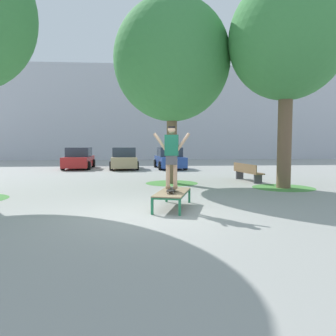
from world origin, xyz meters
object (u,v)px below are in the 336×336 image
object	(u,v)px
tree_mid_back	(172,60)
car_tan	(124,159)
skateboard	(172,189)
skater	(172,153)
tree_near_right	(287,40)
skate_box	(172,193)
park_bench	(247,172)
car_blue	(170,159)
car_red	(79,159)

from	to	relation	value
tree_mid_back	car_tan	distance (m)	10.19
car_tan	skateboard	bearing A→B (deg)	-82.14
skater	tree_near_right	bearing A→B (deg)	38.80
tree_mid_back	car_tan	bearing A→B (deg)	106.41
skateboard	car_tan	world-z (taller)	car_tan
skate_box	skater	bearing A→B (deg)	-105.84
park_bench	skate_box	bearing A→B (deg)	-123.66
skateboard	car_blue	bearing A→B (deg)	85.24
skater	car_red	xyz separation A→B (m)	(-5.21, 14.98, -0.84)
skate_box	skateboard	world-z (taller)	skateboard
skate_box	skater	xyz separation A→B (m)	(-0.04, -0.13, 1.12)
tree_near_right	skater	bearing A→B (deg)	-141.20
car_blue	skateboard	bearing A→B (deg)	-94.76
park_bench	skateboard	bearing A→B (deg)	-123.35
skater	car_red	world-z (taller)	skater
car_blue	car_red	bearing A→B (deg)	175.89
tree_mid_back	car_red	size ratio (longest dim) A/B	1.91
skater	car_blue	world-z (taller)	skater
skateboard	car_tan	distance (m)	14.64
car_tan	skater	bearing A→B (deg)	-82.14
skateboard	car_red	xyz separation A→B (m)	(-5.21, 14.98, 0.15)
skate_box	car_blue	distance (m)	14.44
car_blue	park_bench	size ratio (longest dim) A/B	1.77
skateboard	tree_near_right	size ratio (longest dim) A/B	0.10
tree_mid_back	skate_box	bearing A→B (deg)	-95.16
car_blue	skater	bearing A→B (deg)	-94.76
car_red	car_blue	size ratio (longest dim) A/B	0.98
car_tan	car_blue	xyz separation A→B (m)	(3.21, 0.02, 0.00)
tree_mid_back	park_bench	distance (m)	6.18
tree_mid_back	car_tan	xyz separation A→B (m)	(-2.55, 8.67, -4.72)
skate_box	park_bench	world-z (taller)	park_bench
skate_box	skater	size ratio (longest dim) A/B	1.20
skateboard	tree_mid_back	xyz separation A→B (m)	(0.55, 5.83, 4.87)
skate_box	car_red	bearing A→B (deg)	109.47
skater	tree_mid_back	bearing A→B (deg)	84.60
skater	car_red	bearing A→B (deg)	109.19
car_red	car_blue	xyz separation A→B (m)	(6.42, -0.46, 0.00)
car_tan	park_bench	world-z (taller)	car_tan
car_tan	skate_box	bearing A→B (deg)	-81.93
car_red	skate_box	bearing A→B (deg)	-70.53
skateboard	car_blue	xyz separation A→B (m)	(1.21, 14.52, 0.15)
car_tan	tree_mid_back	bearing A→B (deg)	-73.59
skater	car_tan	world-z (taller)	skater
car_red	car_blue	world-z (taller)	same
tree_near_right	car_blue	bearing A→B (deg)	109.18
skate_box	car_tan	world-z (taller)	car_tan
skater	skate_box	bearing A→B (deg)	74.16
skate_box	car_red	distance (m)	15.75
park_bench	car_tan	bearing A→B (deg)	127.32
car_tan	park_bench	bearing A→B (deg)	-52.68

